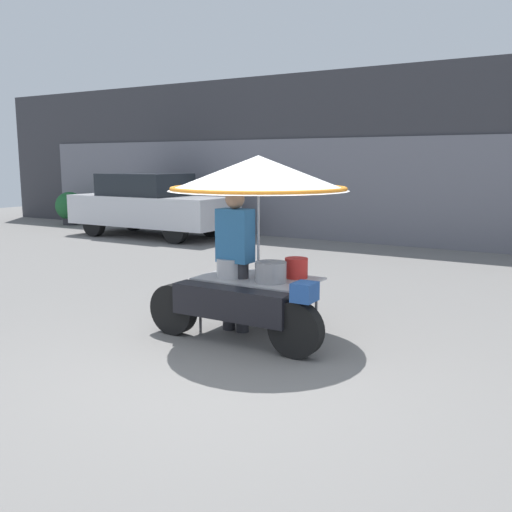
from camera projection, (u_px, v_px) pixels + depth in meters
The scene contains 6 objects.
ground_plane at pixel (228, 370), 5.14m from camera, with size 36.00×36.00×0.00m, color slate.
shopfront_building at pixel (460, 157), 12.77m from camera, with size 28.00×2.06×3.93m.
vendor_motorcycle_cart at pixel (256, 195), 6.04m from camera, with size 2.04×1.93×1.93m.
vendor_person at pixel (235, 253), 6.22m from camera, with size 0.38×0.22×1.57m.
parked_car at pixel (151, 205), 14.21m from camera, with size 4.21×1.69×1.57m.
potted_plant at pixel (70, 207), 16.89m from camera, with size 0.83×0.83×0.98m.
Camera 1 is at (2.74, -4.08, 1.86)m, focal length 40.00 mm.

